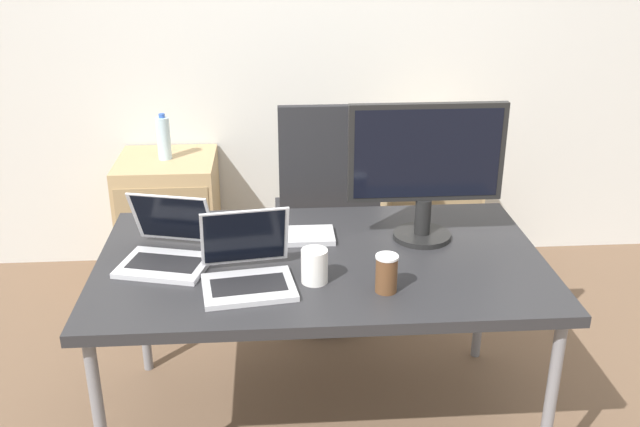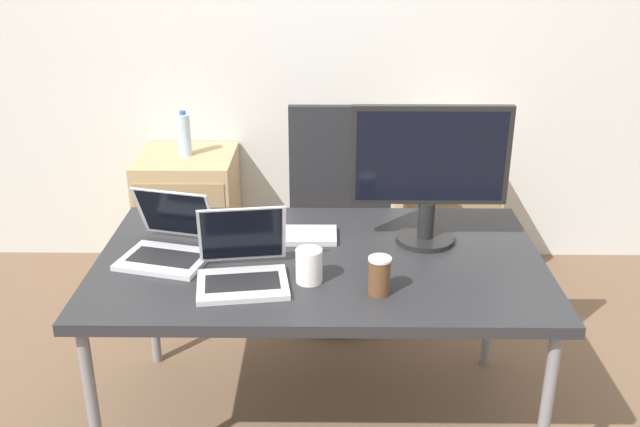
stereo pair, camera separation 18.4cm
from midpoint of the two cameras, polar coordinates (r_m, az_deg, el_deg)
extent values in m
plane|color=brown|center=(2.93, 1.87, -16.26)|extent=(14.00, 14.00, 0.00)
cube|color=silver|center=(3.85, 1.64, 14.59)|extent=(10.00, 0.05, 2.60)
cube|color=#28282B|center=(2.55, 2.06, -3.96)|extent=(1.58, 0.93, 0.04)
cylinder|color=gray|center=(2.49, -15.56, -15.40)|extent=(0.04, 0.04, 0.68)
cylinder|color=gray|center=(2.53, 19.61, -15.27)|extent=(0.04, 0.04, 0.68)
cylinder|color=gray|center=(3.15, -11.74, -6.35)|extent=(0.04, 0.04, 0.68)
cylinder|color=gray|center=(3.18, 15.19, -6.39)|extent=(0.04, 0.04, 0.68)
cylinder|color=#232326|center=(3.64, 2.92, -7.40)|extent=(0.56, 0.56, 0.04)
cylinder|color=gray|center=(3.53, 3.00, -4.01)|extent=(0.05, 0.05, 0.45)
cube|color=#232326|center=(3.43, 3.07, -0.68)|extent=(0.48, 0.48, 0.07)
cube|color=#232326|center=(3.07, 3.38, 3.14)|extent=(0.44, 0.04, 0.60)
cube|color=tan|center=(3.89, -9.00, -0.24)|extent=(0.50, 0.49, 0.69)
cube|color=#977D56|center=(3.66, -9.59, -1.74)|extent=(0.46, 0.01, 0.55)
cube|color=tan|center=(3.90, 11.25, -0.31)|extent=(0.50, 0.49, 0.69)
cube|color=#977D56|center=(3.68, 11.90, -1.81)|extent=(0.46, 0.01, 0.55)
cylinder|color=silver|center=(3.74, -9.43, 6.19)|extent=(0.07, 0.07, 0.22)
cylinder|color=#3359B2|center=(3.70, -9.54, 7.95)|extent=(0.03, 0.03, 0.02)
cube|color=silver|center=(2.35, -3.97, -5.73)|extent=(0.32, 0.26, 0.02)
cube|color=black|center=(2.34, -3.98, -5.53)|extent=(0.26, 0.16, 0.00)
cube|color=silver|center=(2.42, -4.08, -1.71)|extent=(0.30, 0.11, 0.22)
cube|color=black|center=(2.41, -4.11, -1.72)|extent=(0.28, 0.10, 0.20)
cube|color=silver|center=(2.54, -10.31, -3.69)|extent=(0.34, 0.29, 0.02)
cube|color=black|center=(2.54, -10.33, -3.50)|extent=(0.27, 0.18, 0.00)
cube|color=silver|center=(2.63, -9.53, -0.04)|extent=(0.31, 0.17, 0.21)
cube|color=black|center=(2.62, -9.53, -0.04)|extent=(0.29, 0.15, 0.19)
cylinder|color=black|center=(2.70, 10.34, -2.04)|extent=(0.22, 0.22, 0.02)
cylinder|color=black|center=(2.67, 10.46, -0.52)|extent=(0.06, 0.06, 0.14)
cube|color=black|center=(2.58, 10.85, 4.57)|extent=(0.57, 0.03, 0.36)
cube|color=black|center=(2.57, 10.90, 4.46)|extent=(0.53, 0.00, 0.33)
cube|color=#BCBCC1|center=(2.69, -1.11, -1.78)|extent=(0.41, 0.16, 0.02)
cylinder|color=white|center=(2.35, 1.36, -4.24)|extent=(0.09, 0.09, 0.12)
cylinder|color=brown|center=(2.30, 7.08, -5.10)|extent=(0.07, 0.07, 0.12)
cylinder|color=white|center=(2.27, 7.15, -3.67)|extent=(0.07, 0.07, 0.01)
camera|label=1|loc=(0.09, -87.91, 0.88)|focal=40.00mm
camera|label=2|loc=(0.09, 92.09, -0.88)|focal=40.00mm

